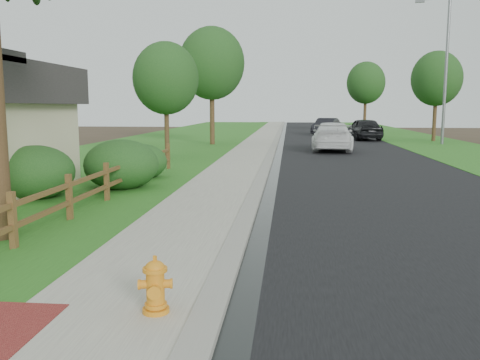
# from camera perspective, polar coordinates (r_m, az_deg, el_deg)

# --- Properties ---
(ground) EXTENTS (120.00, 120.00, 0.00)m
(ground) POSITION_cam_1_polar(r_m,az_deg,el_deg) (6.46, -7.48, -15.67)
(ground) COLOR #3B3020
(road) EXTENTS (8.00, 90.00, 0.02)m
(road) POSITION_cam_1_polar(r_m,az_deg,el_deg) (40.96, 10.06, 4.47)
(road) COLOR black
(road) RESTS_ON ground
(curb) EXTENTS (0.40, 90.00, 0.12)m
(curb) POSITION_cam_1_polar(r_m,az_deg,el_deg) (40.84, 4.16, 4.63)
(curb) COLOR gray
(curb) RESTS_ON ground
(wet_gutter) EXTENTS (0.50, 90.00, 0.00)m
(wet_gutter) POSITION_cam_1_polar(r_m,az_deg,el_deg) (40.84, 4.65, 4.57)
(wet_gutter) COLOR black
(wet_gutter) RESTS_ON road
(sidewalk) EXTENTS (2.20, 90.00, 0.10)m
(sidewalk) POSITION_cam_1_polar(r_m,az_deg,el_deg) (40.90, 2.33, 4.64)
(sidewalk) COLOR gray
(sidewalk) RESTS_ON ground
(grass_strip) EXTENTS (1.60, 90.00, 0.06)m
(grass_strip) POSITION_cam_1_polar(r_m,az_deg,el_deg) (41.05, -0.33, 4.63)
(grass_strip) COLOR #255A19
(grass_strip) RESTS_ON ground
(lawn_near) EXTENTS (9.00, 90.00, 0.04)m
(lawn_near) POSITION_cam_1_polar(r_m,az_deg,el_deg) (41.89, -7.44, 4.62)
(lawn_near) COLOR #255A19
(lawn_near) RESTS_ON ground
(verge_far) EXTENTS (6.00, 90.00, 0.04)m
(verge_far) POSITION_cam_1_polar(r_m,az_deg,el_deg) (42.07, 19.49, 4.23)
(verge_far) COLOR #255A19
(verge_far) RESTS_ON ground
(ranch_fence) EXTENTS (0.12, 16.92, 1.10)m
(ranch_fence) POSITION_cam_1_polar(r_m,az_deg,el_deg) (13.28, -16.53, -0.74)
(ranch_fence) COLOR #51371B
(ranch_fence) RESTS_ON ground
(fire_hydrant) EXTENTS (0.47, 0.38, 0.72)m
(fire_hydrant) POSITION_cam_1_polar(r_m,az_deg,el_deg) (6.43, -9.49, -11.73)
(fire_hydrant) COLOR orange
(fire_hydrant) RESTS_ON sidewalk
(white_suv) EXTENTS (2.80, 5.94, 1.67)m
(white_suv) POSITION_cam_1_polar(r_m,az_deg,el_deg) (30.83, 10.34, 4.84)
(white_suv) COLOR silver
(white_suv) RESTS_ON road
(dark_car_mid) EXTENTS (2.70, 5.25, 1.71)m
(dark_car_mid) POSITION_cam_1_polar(r_m,az_deg,el_deg) (41.37, 13.68, 5.60)
(dark_car_mid) COLOR black
(dark_car_mid) RESTS_ON road
(dark_car_far) EXTENTS (3.10, 4.97, 1.55)m
(dark_car_far) POSITION_cam_1_polar(r_m,az_deg,el_deg) (48.09, 9.66, 5.95)
(dark_car_far) COLOR black
(dark_car_far) RESTS_ON road
(streetlight) EXTENTS (2.30, 0.71, 10.06)m
(streetlight) POSITION_cam_1_polar(r_m,az_deg,el_deg) (38.06, 21.89, 12.31)
(streetlight) COLOR slate
(streetlight) RESTS_ON ground
(shrub_b) EXTENTS (2.35, 2.35, 1.54)m
(shrub_b) POSITION_cam_1_polar(r_m,az_deg,el_deg) (15.48, -22.00, 0.80)
(shrub_b) COLOR #173F16
(shrub_b) RESTS_ON ground
(shrub_c) EXTENTS (2.29, 2.29, 1.27)m
(shrub_c) POSITION_cam_1_polar(r_m,az_deg,el_deg) (18.69, -10.90, 2.02)
(shrub_c) COLOR #173F16
(shrub_c) RESTS_ON ground
(shrub_d) EXTENTS (2.99, 2.99, 1.59)m
(shrub_d) POSITION_cam_1_polar(r_m,az_deg,el_deg) (16.48, -13.18, 1.69)
(shrub_d) COLOR #173F16
(shrub_d) RESTS_ON ground
(tree_near_left) EXTENTS (3.29, 3.29, 5.83)m
(tree_near_left) POSITION_cam_1_polar(r_m,az_deg,el_deg) (26.08, -8.33, 11.22)
(tree_near_left) COLOR #3D2B19
(tree_near_left) RESTS_ON ground
(tree_mid_left) EXTENTS (4.45, 4.45, 7.96)m
(tree_mid_left) POSITION_cam_1_polar(r_m,az_deg,el_deg) (35.22, -3.19, 12.92)
(tree_mid_left) COLOR #3D2B19
(tree_mid_left) RESTS_ON ground
(tree_mid_right) EXTENTS (3.71, 3.71, 6.74)m
(tree_mid_right) POSITION_cam_1_polar(r_m,az_deg,el_deg) (41.29, 21.21, 10.56)
(tree_mid_right) COLOR #3D2B19
(tree_mid_right) RESTS_ON ground
(tree_far_right) EXTENTS (3.88, 3.88, 7.16)m
(tree_far_right) POSITION_cam_1_polar(r_m,az_deg,el_deg) (54.16, 13.95, 10.53)
(tree_far_right) COLOR #3D2B19
(tree_far_right) RESTS_ON ground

